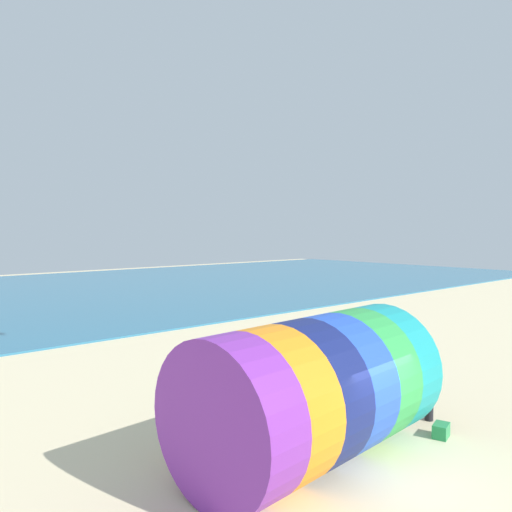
{
  "coord_description": "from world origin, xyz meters",
  "views": [
    {
      "loc": [
        -9.33,
        -6.13,
        5.45
      ],
      "look_at": [
        -0.76,
        3.67,
        4.78
      ],
      "focal_mm": 35.0,
      "sensor_mm": 36.0,
      "label": 1
    }
  ],
  "objects_px": {
    "bystander_near_water": "(341,345)",
    "cooler_box": "(441,431)",
    "giant_inflatable_tube": "(313,390)",
    "kite_handler": "(429,390)"
  },
  "relations": [
    {
      "from": "kite_handler",
      "to": "bystander_near_water",
      "type": "bearing_deg",
      "value": 65.4
    },
    {
      "from": "giant_inflatable_tube",
      "to": "bystander_near_water",
      "type": "height_order",
      "value": "giant_inflatable_tube"
    },
    {
      "from": "giant_inflatable_tube",
      "to": "cooler_box",
      "type": "relative_size",
      "value": 12.91
    },
    {
      "from": "giant_inflatable_tube",
      "to": "cooler_box",
      "type": "distance_m",
      "value": 4.09
    },
    {
      "from": "giant_inflatable_tube",
      "to": "kite_handler",
      "type": "xyz_separation_m",
      "value": [
        4.41,
        -0.49,
        -0.82
      ]
    },
    {
      "from": "kite_handler",
      "to": "cooler_box",
      "type": "relative_size",
      "value": 3.31
    },
    {
      "from": "bystander_near_water",
      "to": "cooler_box",
      "type": "xyz_separation_m",
      "value": [
        -3.2,
        -5.97,
        -0.76
      ]
    },
    {
      "from": "bystander_near_water",
      "to": "giant_inflatable_tube",
      "type": "bearing_deg",
      "value": -145.47
    },
    {
      "from": "bystander_near_water",
      "to": "cooler_box",
      "type": "relative_size",
      "value": 3.49
    },
    {
      "from": "bystander_near_water",
      "to": "kite_handler",
      "type": "bearing_deg",
      "value": -114.6
    }
  ]
}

